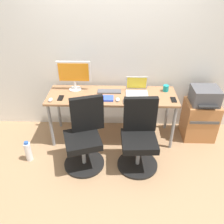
# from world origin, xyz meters

# --- Properties ---
(ground_plane) EXTENTS (5.28, 5.28, 0.00)m
(ground_plane) POSITION_xyz_m (0.00, 0.00, 0.00)
(ground_plane) COLOR #9E7A56
(back_wall) EXTENTS (4.40, 0.04, 2.60)m
(back_wall) POSITION_xyz_m (0.00, 0.38, 1.30)
(back_wall) COLOR white
(back_wall) RESTS_ON ground
(desk) EXTENTS (1.83, 0.59, 0.73)m
(desk) POSITION_xyz_m (0.00, 0.00, 0.67)
(desk) COLOR #996B47
(desk) RESTS_ON ground
(office_chair_left) EXTENTS (0.55, 0.55, 0.94)m
(office_chair_left) POSITION_xyz_m (-0.34, -0.57, 0.42)
(office_chair_left) COLOR black
(office_chair_left) RESTS_ON ground
(office_chair_right) EXTENTS (0.54, 0.54, 0.94)m
(office_chair_right) POSITION_xyz_m (0.36, -0.57, 0.42)
(office_chair_right) COLOR black
(office_chair_right) RESTS_ON ground
(side_cabinet) EXTENTS (0.46, 0.42, 0.59)m
(side_cabinet) POSITION_xyz_m (1.33, 0.06, 0.30)
(side_cabinet) COLOR #B77542
(side_cabinet) RESTS_ON ground
(printer) EXTENTS (0.38, 0.40, 0.24)m
(printer) POSITION_xyz_m (1.33, 0.06, 0.71)
(printer) COLOR #515156
(printer) RESTS_ON side_cabinet
(water_bottle_on_floor) EXTENTS (0.09, 0.09, 0.31)m
(water_bottle_on_floor) POSITION_xyz_m (-1.13, -0.56, 0.15)
(water_bottle_on_floor) COLOR white
(water_bottle_on_floor) RESTS_ON ground
(desktop_monitor) EXTENTS (0.48, 0.18, 0.43)m
(desktop_monitor) POSITION_xyz_m (-0.55, 0.15, 0.98)
(desktop_monitor) COLOR silver
(desktop_monitor) RESTS_ON desk
(open_laptop) EXTENTS (0.31, 0.26, 0.23)m
(open_laptop) POSITION_xyz_m (0.35, 0.07, 0.79)
(open_laptop) COLOR silver
(open_laptop) RESTS_ON desk
(keyboard_by_monitor) EXTENTS (0.34, 0.12, 0.02)m
(keyboard_by_monitor) POSITION_xyz_m (-0.04, 0.09, 0.74)
(keyboard_by_monitor) COLOR #515156
(keyboard_by_monitor) RESTS_ON desk
(keyboard_by_laptop) EXTENTS (0.34, 0.12, 0.02)m
(keyboard_by_laptop) POSITION_xyz_m (0.33, -0.20, 0.74)
(keyboard_by_laptop) COLOR #2D2D2D
(keyboard_by_laptop) RESTS_ON desk
(mouse_by_monitor) EXTENTS (0.06, 0.10, 0.03)m
(mouse_by_monitor) POSITION_xyz_m (0.08, -0.16, 0.75)
(mouse_by_monitor) COLOR silver
(mouse_by_monitor) RESTS_ON desk
(mouse_by_laptop) EXTENTS (0.06, 0.10, 0.03)m
(mouse_by_laptop) POSITION_xyz_m (-0.83, -0.19, 0.75)
(mouse_by_laptop) COLOR #B7B7B7
(mouse_by_laptop) RESTS_ON desk
(coffee_mug) EXTENTS (0.08, 0.08, 0.09)m
(coffee_mug) POSITION_xyz_m (0.78, 0.14, 0.78)
(coffee_mug) COLOR teal
(coffee_mug) RESTS_ON desk
(pen_cup) EXTENTS (0.07, 0.07, 0.10)m
(pen_cup) POSITION_xyz_m (0.43, 0.24, 0.79)
(pen_cup) COLOR slate
(pen_cup) RESTS_ON desk
(phone_near_monitor) EXTENTS (0.07, 0.14, 0.01)m
(phone_near_monitor) POSITION_xyz_m (-0.71, -0.12, 0.74)
(phone_near_monitor) COLOR black
(phone_near_monitor) RESTS_ON desk
(phone_near_laptop) EXTENTS (0.07, 0.14, 0.01)m
(phone_near_laptop) POSITION_xyz_m (0.84, -0.13, 0.74)
(phone_near_laptop) COLOR black
(phone_near_laptop) RESTS_ON desk
(notebook) EXTENTS (0.21, 0.15, 0.03)m
(notebook) POSITION_xyz_m (-0.08, -0.13, 0.75)
(notebook) COLOR blue
(notebook) RESTS_ON desk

